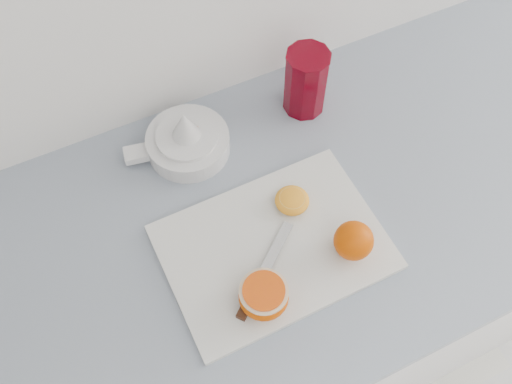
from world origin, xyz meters
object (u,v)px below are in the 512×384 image
Objects in this scene: half_orange at (264,296)px; red_tumbler at (306,83)px; cutting_board at (274,247)px; citrus_juicer at (187,140)px; counter at (306,285)px.

half_orange is 0.58× the size of red_tumbler.
cutting_board is at bearing 53.84° from half_orange.
citrus_juicer is (-0.05, 0.25, 0.02)m from cutting_board.
counter is 11.88× the size of citrus_juicer.
half_orange reaches higher than counter.
half_orange is at bearing -143.78° from counter.
red_tumbler is (0.06, 0.19, 0.51)m from counter.
red_tumbler is (0.25, 0.00, 0.03)m from citrus_juicer.
cutting_board is 0.26m from citrus_juicer.
citrus_juicer is at bearing -179.92° from red_tumbler.
red_tumbler reaches higher than cutting_board.
cutting_board is at bearing -127.23° from red_tumbler.
red_tumbler is at bearing 52.77° from cutting_board.
citrus_juicer reaches higher than counter.
counter is 0.47m from cutting_board.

